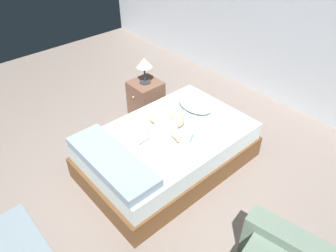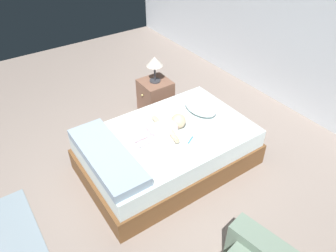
{
  "view_description": "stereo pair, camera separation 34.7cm",
  "coord_description": "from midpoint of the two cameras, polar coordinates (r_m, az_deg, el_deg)",
  "views": [
    {
      "loc": [
        2.16,
        -1.1,
        2.72
      ],
      "look_at": [
        0.1,
        0.74,
        0.59
      ],
      "focal_mm": 34.03,
      "sensor_mm": 36.0,
      "label": 1
    },
    {
      "loc": [
        2.37,
        -0.82,
        2.72
      ],
      "look_at": [
        0.1,
        0.74,
        0.59
      ],
      "focal_mm": 34.03,
      "sensor_mm": 36.0,
      "label": 2
    }
  ],
  "objects": [
    {
      "name": "ground_plane",
      "position": [
        3.67,
        -12.73,
        -11.44
      ],
      "size": [
        8.0,
        8.0,
        0.0
      ],
      "primitive_type": "plane",
      "color": "gray"
    },
    {
      "name": "toothbrush",
      "position": [
        3.47,
        1.47,
        -2.12
      ],
      "size": [
        0.08,
        0.13,
        0.02
      ],
      "color": "#3883F0",
      "rests_on": "bed"
    },
    {
      "name": "blanket",
      "position": [
        3.21,
        -13.2,
        -6.24
      ],
      "size": [
        1.12,
        0.39,
        0.1
      ],
      "color": "#94A7BC",
      "rests_on": "bed"
    },
    {
      "name": "wall_behind_bed",
      "position": [
        4.75,
        18.92,
        19.87
      ],
      "size": [
        8.0,
        0.12,
        2.83
      ],
      "primitive_type": "cube",
      "color": "silver",
      "rests_on": "ground_plane"
    },
    {
      "name": "bed",
      "position": [
        3.7,
        -2.69,
        -4.41
      ],
      "size": [
        1.24,
        1.94,
        0.49
      ],
      "color": "brown",
      "rests_on": "ground_plane"
    },
    {
      "name": "pillow",
      "position": [
        3.89,
        2.41,
        3.84
      ],
      "size": [
        0.48,
        0.32,
        0.13
      ],
      "color": "white",
      "rests_on": "bed"
    },
    {
      "name": "baby",
      "position": [
        3.51,
        -3.19,
        -0.43
      ],
      "size": [
        0.51,
        0.64,
        0.17
      ],
      "color": "white",
      "rests_on": "bed"
    },
    {
      "name": "lamp",
      "position": [
        4.28,
        -6.66,
        10.94
      ],
      "size": [
        0.22,
        0.22,
        0.37
      ],
      "color": "#333338",
      "rests_on": "nightstand"
    },
    {
      "name": "nightstand",
      "position": [
        4.55,
        -6.17,
        4.79
      ],
      "size": [
        0.4,
        0.43,
        0.53
      ],
      "color": "brown",
      "rests_on": "ground_plane"
    }
  ]
}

